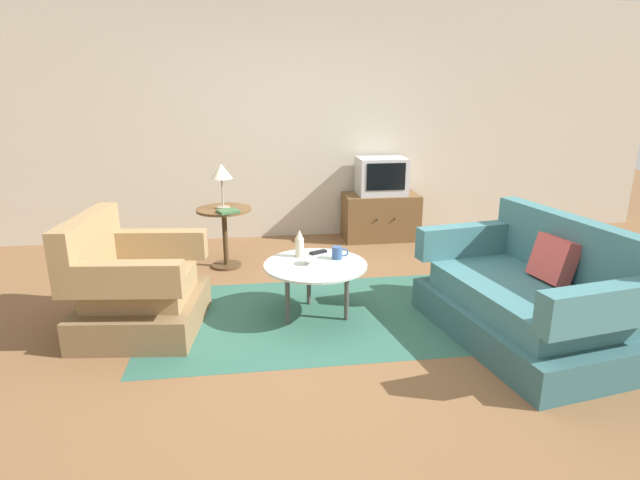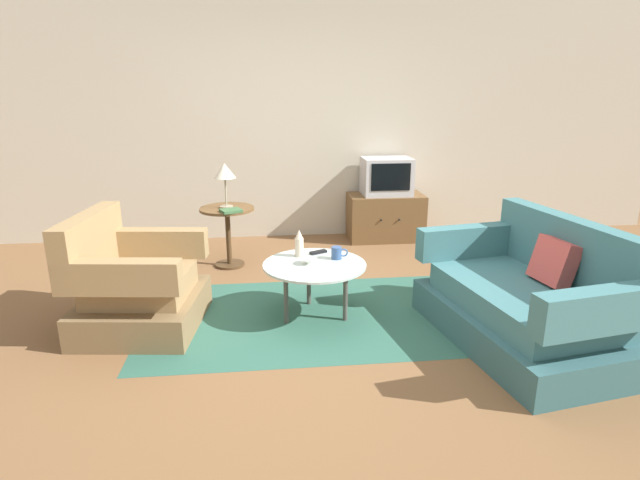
{
  "view_description": "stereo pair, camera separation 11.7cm",
  "coord_description": "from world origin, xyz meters",
  "px_view_note": "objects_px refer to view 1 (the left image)",
  "views": [
    {
      "loc": [
        -0.46,
        -3.5,
        1.73
      ],
      "look_at": [
        0.09,
        0.41,
        0.55
      ],
      "focal_mm": 28.74,
      "sensor_mm": 36.0,
      "label": 1
    },
    {
      "loc": [
        -0.34,
        -3.52,
        1.73
      ],
      "look_at": [
        0.09,
        0.41,
        0.55
      ],
      "focal_mm": 28.74,
      "sensor_mm": 36.0,
      "label": 2
    }
  ],
  "objects_px": {
    "coffee_table": "(315,268)",
    "tv_stand": "(380,217)",
    "mug": "(338,253)",
    "tv_remote_dark": "(318,252)",
    "television": "(381,176)",
    "book": "(228,211)",
    "vase": "(299,244)",
    "side_table": "(224,225)",
    "table_lamp": "(221,173)",
    "armchair": "(134,290)",
    "bowl": "(309,261)",
    "couch": "(529,300)"
  },
  "relations": [
    {
      "from": "table_lamp",
      "to": "mug",
      "type": "relative_size",
      "value": 3.31
    },
    {
      "from": "table_lamp",
      "to": "book",
      "type": "bearing_deg",
      "value": -73.14
    },
    {
      "from": "mug",
      "to": "armchair",
      "type": "bearing_deg",
      "value": -176.17
    },
    {
      "from": "coffee_table",
      "to": "book",
      "type": "height_order",
      "value": "book"
    },
    {
      "from": "tv_remote_dark",
      "to": "television",
      "type": "bearing_deg",
      "value": 35.13
    },
    {
      "from": "side_table",
      "to": "television",
      "type": "xyz_separation_m",
      "value": [
        1.77,
        0.78,
        0.31
      ]
    },
    {
      "from": "armchair",
      "to": "coffee_table",
      "type": "relative_size",
      "value": 1.26
    },
    {
      "from": "bowl",
      "to": "side_table",
      "type": "bearing_deg",
      "value": 117.89
    },
    {
      "from": "tv_remote_dark",
      "to": "tv_stand",
      "type": "bearing_deg",
      "value": 34.91
    },
    {
      "from": "vase",
      "to": "table_lamp",
      "type": "bearing_deg",
      "value": 120.4
    },
    {
      "from": "couch",
      "to": "side_table",
      "type": "xyz_separation_m",
      "value": [
        -2.18,
        1.85,
        0.14
      ]
    },
    {
      "from": "mug",
      "to": "tv_stand",
      "type": "bearing_deg",
      "value": 66.34
    },
    {
      "from": "bowl",
      "to": "vase",
      "type": "bearing_deg",
      "value": 104.16
    },
    {
      "from": "table_lamp",
      "to": "vase",
      "type": "distance_m",
      "value": 1.32
    },
    {
      "from": "coffee_table",
      "to": "book",
      "type": "xyz_separation_m",
      "value": [
        -0.68,
        1.1,
        0.21
      ]
    },
    {
      "from": "coffee_table",
      "to": "vase",
      "type": "xyz_separation_m",
      "value": [
        -0.1,
        0.19,
        0.14
      ]
    },
    {
      "from": "television",
      "to": "tv_remote_dark",
      "type": "bearing_deg",
      "value": -118.55
    },
    {
      "from": "bowl",
      "to": "table_lamp",
      "type": "bearing_deg",
      "value": 118.18
    },
    {
      "from": "table_lamp",
      "to": "side_table",
      "type": "bearing_deg",
      "value": 80.3
    },
    {
      "from": "tv_stand",
      "to": "table_lamp",
      "type": "xyz_separation_m",
      "value": [
        -1.78,
        -0.77,
        0.68
      ]
    },
    {
      "from": "bowl",
      "to": "armchair",
      "type": "bearing_deg",
      "value": -179.78
    },
    {
      "from": "couch",
      "to": "book",
      "type": "bearing_deg",
      "value": 42.3
    },
    {
      "from": "coffee_table",
      "to": "mug",
      "type": "height_order",
      "value": "mug"
    },
    {
      "from": "television",
      "to": "vase",
      "type": "relative_size",
      "value": 2.53
    },
    {
      "from": "tv_remote_dark",
      "to": "armchair",
      "type": "bearing_deg",
      "value": 164.09
    },
    {
      "from": "vase",
      "to": "tv_remote_dark",
      "type": "height_order",
      "value": "vase"
    },
    {
      "from": "couch",
      "to": "vase",
      "type": "relative_size",
      "value": 7.48
    },
    {
      "from": "couch",
      "to": "tv_remote_dark",
      "type": "xyz_separation_m",
      "value": [
        -1.39,
        0.82,
        0.15
      ]
    },
    {
      "from": "tv_stand",
      "to": "coffee_table",
      "type": "bearing_deg",
      "value": -117.03
    },
    {
      "from": "tv_stand",
      "to": "vase",
      "type": "distance_m",
      "value": 2.19
    },
    {
      "from": "armchair",
      "to": "television",
      "type": "xyz_separation_m",
      "value": [
        2.39,
        2.07,
        0.44
      ]
    },
    {
      "from": "television",
      "to": "bowl",
      "type": "height_order",
      "value": "television"
    },
    {
      "from": "television",
      "to": "mug",
      "type": "relative_size",
      "value": 4.21
    },
    {
      "from": "coffee_table",
      "to": "tv_stand",
      "type": "bearing_deg",
      "value": 62.97
    },
    {
      "from": "mug",
      "to": "side_table",
      "type": "bearing_deg",
      "value": 127.8
    },
    {
      "from": "couch",
      "to": "mug",
      "type": "bearing_deg",
      "value": 52.52
    },
    {
      "from": "tv_stand",
      "to": "bowl",
      "type": "distance_m",
      "value": 2.33
    },
    {
      "from": "vase",
      "to": "television",
      "type": "bearing_deg",
      "value": 58.54
    },
    {
      "from": "armchair",
      "to": "bowl",
      "type": "distance_m",
      "value": 1.3
    },
    {
      "from": "side_table",
      "to": "tv_stand",
      "type": "height_order",
      "value": "side_table"
    },
    {
      "from": "couch",
      "to": "coffee_table",
      "type": "bearing_deg",
      "value": 58.81
    },
    {
      "from": "television",
      "to": "book",
      "type": "relative_size",
      "value": 2.4
    },
    {
      "from": "coffee_table",
      "to": "tv_remote_dark",
      "type": "xyz_separation_m",
      "value": [
        0.06,
        0.25,
        0.05
      ]
    },
    {
      "from": "side_table",
      "to": "table_lamp",
      "type": "relative_size",
      "value": 1.38
    },
    {
      "from": "coffee_table",
      "to": "table_lamp",
      "type": "height_order",
      "value": "table_lamp"
    },
    {
      "from": "mug",
      "to": "bowl",
      "type": "relative_size",
      "value": 1.06
    },
    {
      "from": "armchair",
      "to": "tv_stand",
      "type": "height_order",
      "value": "armchair"
    },
    {
      "from": "mug",
      "to": "tv_remote_dark",
      "type": "bearing_deg",
      "value": 130.28
    },
    {
      "from": "side_table",
      "to": "television",
      "type": "relative_size",
      "value": 1.08
    },
    {
      "from": "coffee_table",
      "to": "armchair",
      "type": "bearing_deg",
      "value": -179.58
    }
  ]
}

